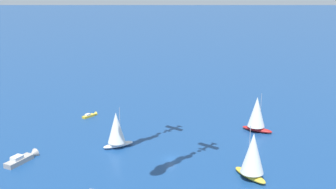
# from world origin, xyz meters

# --- Properties ---
(ground_plane) EXTENTS (2000.00, 2000.00, 0.00)m
(ground_plane) POSITION_xyz_m (0.00, 0.00, 0.00)
(ground_plane) COLOR navy
(motorboat_inshore) EXTENTS (4.41, 11.04, 3.12)m
(motorboat_inshore) POSITION_xyz_m (-33.37, -25.60, 0.84)
(motorboat_inshore) COLOR #9E9993
(motorboat_inshore) RESTS_ON ground_plane
(sailboat_offshore) EXTENTS (11.21, 7.85, 14.04)m
(sailboat_offshore) POSITION_xyz_m (24.07, 1.84, 6.41)
(sailboat_offshore) COLOR gold
(sailboat_offshore) RESTS_ON ground_plane
(sailboat_trailing) EXTENTS (10.70, 6.11, 13.62)m
(sailboat_trailing) POSITION_xyz_m (10.93, 35.39, 6.22)
(sailboat_trailing) COLOR #B21E1E
(sailboat_trailing) RESTS_ON ground_plane
(sailboat_outer_ring_a) EXTENTS (7.17, 10.01, 12.61)m
(sailboat_outer_ring_a) POSITION_xyz_m (-18.50, -2.49, 5.76)
(sailboat_outer_ring_a) COLOR white
(sailboat_outer_ring_a) RESTS_ON ground_plane
(motorboat_outer_ring_b) EXTENTS (1.89, 6.43, 1.85)m
(motorboat_outer_ring_b) POSITION_xyz_m (-47.00, 14.00, 0.50)
(motorboat_outer_ring_b) COLOR gold
(motorboat_outer_ring_b) RESTS_ON ground_plane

